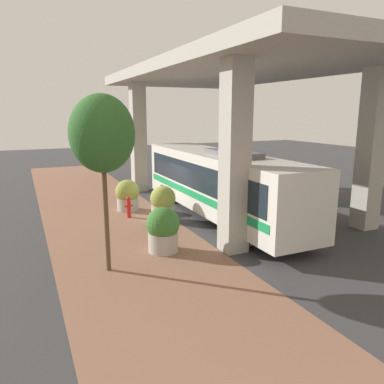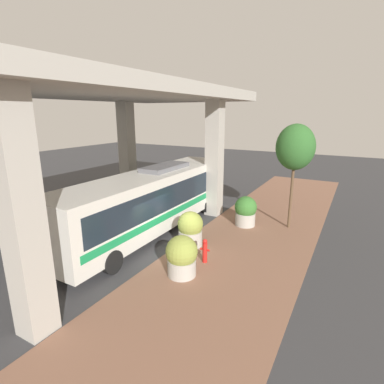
% 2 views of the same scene
% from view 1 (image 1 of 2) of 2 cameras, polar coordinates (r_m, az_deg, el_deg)
% --- Properties ---
extents(ground_plane, '(80.00, 80.00, 0.00)m').
position_cam_1_polar(ground_plane, '(19.87, -4.16, -3.24)').
color(ground_plane, '#38383A').
rests_on(ground_plane, ground).
extents(sidewalk_strip, '(6.00, 40.00, 0.02)m').
position_cam_1_polar(sidewalk_strip, '(19.08, -12.66, -4.13)').
color(sidewalk_strip, '#845B47').
rests_on(sidewalk_strip, ground).
extents(overpass, '(9.40, 20.34, 7.72)m').
position_cam_1_polar(overpass, '(20.94, 6.28, 16.22)').
color(overpass, '#ADA89E').
rests_on(overpass, ground).
extents(bus, '(2.79, 12.85, 3.51)m').
position_cam_1_polar(bus, '(18.61, 4.13, 1.74)').
color(bus, silver).
rests_on(bus, ground).
extents(fire_hydrant, '(0.43, 0.21, 1.10)m').
position_cam_1_polar(fire_hydrant, '(19.10, -9.61, -2.28)').
color(fire_hydrant, red).
rests_on(fire_hydrant, ground).
extents(planter_front, '(1.27, 1.27, 1.75)m').
position_cam_1_polar(planter_front, '(14.29, -4.42, -5.74)').
color(planter_front, '#ADA89E').
rests_on(planter_front, ground).
extents(planter_middle, '(1.25, 1.25, 1.75)m').
position_cam_1_polar(planter_middle, '(18.32, -4.43, -1.75)').
color(planter_middle, '#ADA89E').
rests_on(planter_middle, ground).
extents(planter_back, '(1.28, 1.28, 1.70)m').
position_cam_1_polar(planter_back, '(20.44, -9.79, -0.51)').
color(planter_back, '#ADA89E').
rests_on(planter_back, ground).
extents(street_tree_near, '(2.05, 2.05, 5.82)m').
position_cam_1_polar(street_tree_near, '(12.15, -13.53, 8.54)').
color(street_tree_near, brown).
rests_on(street_tree_near, ground).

